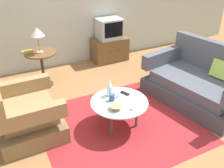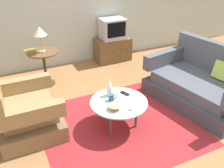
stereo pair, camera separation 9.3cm
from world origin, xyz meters
The scene contains 15 objects.
ground_plane centered at (0.00, 0.00, 0.00)m, with size 16.00×16.00×0.00m, color olive.
area_rug centered at (-0.11, 0.04, 0.00)m, with size 2.14×1.94×0.00m, color maroon.
armchair centered at (-1.31, 0.46, 0.29)m, with size 0.82×0.94×0.85m.
couch centered at (1.39, 0.06, 0.30)m, with size 1.27×1.76×0.91m.
coffee_table centered at (-0.11, 0.03, 0.37)m, with size 0.79×0.79×0.41m.
side_table centered at (-0.77, 1.71, 0.47)m, with size 0.55×0.55×0.65m.
tv_stand centered at (0.81, 2.20, 0.25)m, with size 0.76×0.45×0.51m.
television centered at (0.81, 2.20, 0.72)m, with size 0.52×0.41×0.43m.
table_lamp centered at (-0.78, 1.69, 1.00)m, with size 0.24×0.24×0.44m.
vase centered at (-0.16, 0.24, 0.52)m, with size 0.08×0.08×0.25m.
mug centered at (-0.19, 0.11, 0.45)m, with size 0.13×0.08×0.09m.
bowl centered at (-0.24, -0.10, 0.43)m, with size 0.17×0.17×0.05m.
tv_remote_dark centered at (0.05, 0.18, 0.42)m, with size 0.09×0.15×0.02m.
tv_remote_silver centered at (-0.03, -0.16, 0.42)m, with size 0.14×0.15×0.02m.
book centered at (-0.98, 1.79, 0.66)m, with size 0.20×0.16×0.03m.
Camera 1 is at (-1.49, -2.47, 2.26)m, focal length 39.99 mm.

